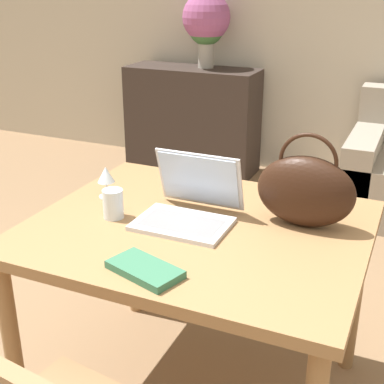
% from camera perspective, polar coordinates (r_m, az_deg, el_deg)
% --- Properties ---
extents(wall_back, '(10.00, 0.06, 2.70)m').
position_cam_1_polar(wall_back, '(4.42, 16.26, 18.42)').
color(wall_back, '#BCB29E').
rests_on(wall_back, ground_plane).
extents(dining_table, '(1.16, 0.97, 0.76)m').
position_cam_1_polar(dining_table, '(1.92, 0.62, -5.95)').
color(dining_table, olive).
rests_on(dining_table, ground_plane).
extents(sideboard, '(1.10, 0.40, 0.87)m').
position_cam_1_polar(sideboard, '(4.57, 0.03, 7.72)').
color(sideboard, '#332823').
rests_on(sideboard, ground_plane).
extents(laptop, '(0.32, 0.31, 0.23)m').
position_cam_1_polar(laptop, '(1.90, -0.16, -1.12)').
color(laptop, silver).
rests_on(laptop, dining_table).
extents(drinking_glass, '(0.07, 0.07, 0.11)m').
position_cam_1_polar(drinking_glass, '(1.93, -8.41, -1.25)').
color(drinking_glass, silver).
rests_on(drinking_glass, dining_table).
extents(wine_glass, '(0.07, 0.07, 0.13)m').
position_cam_1_polar(wine_glass, '(2.10, -9.17, 1.66)').
color(wine_glass, silver).
rests_on(wine_glass, dining_table).
extents(handbag, '(0.34, 0.13, 0.34)m').
position_cam_1_polar(handbag, '(1.86, 12.02, 0.18)').
color(handbag, black).
rests_on(handbag, dining_table).
extents(flower_vase, '(0.38, 0.38, 0.59)m').
position_cam_1_polar(flower_vase, '(4.45, 1.53, 17.71)').
color(flower_vase, '#9E998E').
rests_on(flower_vase, sideboard).
extents(book, '(0.25, 0.18, 0.02)m').
position_cam_1_polar(book, '(1.59, -5.05, -8.23)').
color(book, '#336B4C').
rests_on(book, dining_table).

